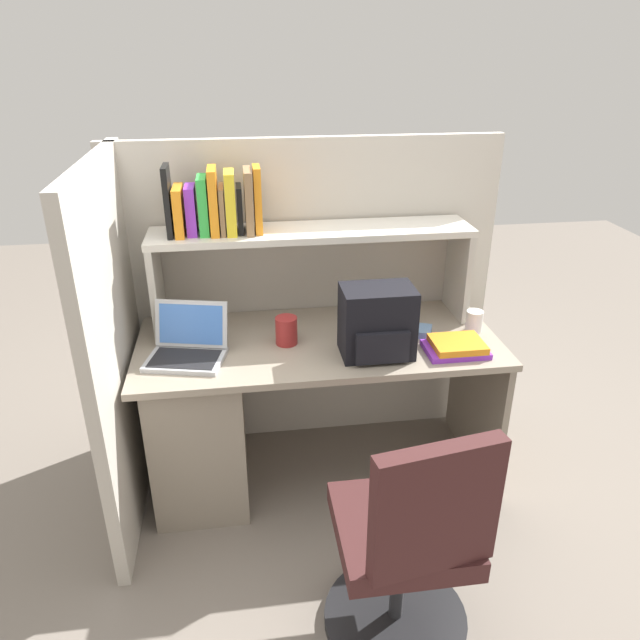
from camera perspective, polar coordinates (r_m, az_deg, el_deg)
The scene contains 13 objects.
ground_plane at distance 3.07m, azimuth -0.14°, elevation -14.12°, with size 8.00×8.00×0.00m, color slate.
desk at distance 2.81m, azimuth -8.12°, elevation -8.31°, with size 1.60×0.70×0.73m.
cubicle_partition_rear at distance 2.99m, azimuth -1.17°, elevation 2.18°, with size 1.84×0.05×1.55m, color #BCB5A8.
cubicle_partition_left at distance 2.63m, azimuth -18.67°, elevation -2.59°, with size 0.05×1.06×1.55m, color #BCB5A8.
overhead_hutch at distance 2.71m, azimuth -0.75°, elevation 6.68°, with size 1.44×0.28×0.45m.
reference_books_on_shelf at distance 2.63m, azimuth -9.95°, elevation 10.79°, with size 0.40×0.19×0.29m.
laptop at distance 2.56m, azimuth -12.49°, elevation -2.46°, with size 0.36×0.32×0.22m.
backpack at distance 2.49m, azimuth 5.48°, elevation -0.27°, with size 0.30×0.23×0.30m.
computer_mouse at distance 2.74m, azimuth 9.88°, elevation -1.06°, with size 0.06×0.10×0.03m, color #7299C6.
paper_cup at distance 2.81m, azimuth 14.47°, elevation -0.11°, with size 0.08×0.08×0.10m, color white.
snack_canister at distance 2.61m, azimuth -3.22°, elevation -1.01°, with size 0.10×0.10×0.12m, color maroon.
desk_book_stack at distance 2.62m, azimuth 12.86°, elevation -2.49°, with size 0.26×0.18×0.05m.
office_chair at distance 2.15m, azimuth 8.36°, elevation -21.13°, with size 0.52×0.52×0.93m.
Camera 1 is at (-0.33, -2.35, 1.94)m, focal length 33.61 mm.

